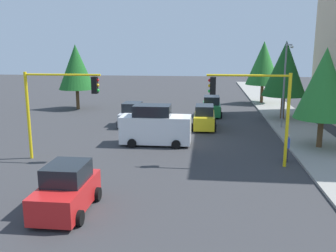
{
  "coord_description": "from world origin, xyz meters",
  "views": [
    {
      "loc": [
        26.46,
        3.08,
        6.62
      ],
      "look_at": [
        1.39,
        0.36,
        1.2
      ],
      "focal_mm": 39.3,
      "sensor_mm": 36.0,
      "label": 1
    }
  ],
  "objects_px": {
    "tree_opposite_side": "(76,67)",
    "tree_roadside_mid": "(285,69)",
    "street_lamp_curbside": "(286,77)",
    "car_red": "(67,190)",
    "pedestrian_crossing": "(287,147)",
    "tree_roadside_near": "(324,84)",
    "car_yellow": "(204,118)",
    "traffic_signal_near_left": "(254,101)",
    "traffic_signal_near_right": "(58,98)",
    "car_green": "(211,107)",
    "car_silver": "(132,115)",
    "tree_roadside_far": "(263,63)",
    "delivery_van_white": "(155,126)"
  },
  "relations": [
    {
      "from": "traffic_signal_near_left",
      "to": "tree_roadside_mid",
      "type": "xyz_separation_m",
      "value": [
        -14.0,
        4.37,
        0.98
      ]
    },
    {
      "from": "car_silver",
      "to": "pedestrian_crossing",
      "type": "distance_m",
      "value": 14.4
    },
    {
      "from": "car_yellow",
      "to": "car_red",
      "type": "bearing_deg",
      "value": -18.3
    },
    {
      "from": "tree_opposite_side",
      "to": "car_silver",
      "type": "height_order",
      "value": "tree_opposite_side"
    },
    {
      "from": "tree_roadside_mid",
      "to": "tree_roadside_near",
      "type": "bearing_deg",
      "value": 2.86
    },
    {
      "from": "tree_opposite_side",
      "to": "tree_roadside_mid",
      "type": "bearing_deg",
      "value": 79.22
    },
    {
      "from": "traffic_signal_near_right",
      "to": "tree_roadside_far",
      "type": "relative_size",
      "value": 0.71
    },
    {
      "from": "tree_opposite_side",
      "to": "traffic_signal_near_left",
      "type": "bearing_deg",
      "value": 42.74
    },
    {
      "from": "tree_roadside_near",
      "to": "tree_roadside_mid",
      "type": "distance_m",
      "value": 10.02
    },
    {
      "from": "tree_opposite_side",
      "to": "pedestrian_crossing",
      "type": "distance_m",
      "value": 25.6
    },
    {
      "from": "tree_opposite_side",
      "to": "car_red",
      "type": "xyz_separation_m",
      "value": [
        24.85,
        8.43,
        -3.64
      ]
    },
    {
      "from": "tree_roadside_far",
      "to": "tree_roadside_mid",
      "type": "distance_m",
      "value": 10.01
    },
    {
      "from": "street_lamp_curbside",
      "to": "pedestrian_crossing",
      "type": "distance_m",
      "value": 9.4
    },
    {
      "from": "tree_roadside_near",
      "to": "car_yellow",
      "type": "height_order",
      "value": "tree_roadside_near"
    },
    {
      "from": "tree_roadside_near",
      "to": "delivery_van_white",
      "type": "height_order",
      "value": "tree_roadside_near"
    },
    {
      "from": "traffic_signal_near_right",
      "to": "street_lamp_curbside",
      "type": "distance_m",
      "value": 17.68
    },
    {
      "from": "traffic_signal_near_left",
      "to": "car_yellow",
      "type": "bearing_deg",
      "value": -163.81
    },
    {
      "from": "tree_roadside_near",
      "to": "car_yellow",
      "type": "bearing_deg",
      "value": -126.05
    },
    {
      "from": "tree_roadside_far",
      "to": "car_silver",
      "type": "xyz_separation_m",
      "value": [
        13.88,
        -12.84,
        -3.9
      ]
    },
    {
      "from": "delivery_van_white",
      "to": "car_red",
      "type": "xyz_separation_m",
      "value": [
        10.85,
        -2.12,
        -0.39
      ]
    },
    {
      "from": "traffic_signal_near_right",
      "to": "car_yellow",
      "type": "bearing_deg",
      "value": 138.45
    },
    {
      "from": "traffic_signal_near_right",
      "to": "tree_roadside_mid",
      "type": "relative_size",
      "value": 0.73
    },
    {
      "from": "delivery_van_white",
      "to": "pedestrian_crossing",
      "type": "height_order",
      "value": "delivery_van_white"
    },
    {
      "from": "tree_opposite_side",
      "to": "car_yellow",
      "type": "distance_m",
      "value": 16.62
    },
    {
      "from": "tree_opposite_side",
      "to": "tree_roadside_far",
      "type": "relative_size",
      "value": 0.95
    },
    {
      "from": "car_green",
      "to": "car_silver",
      "type": "xyz_separation_m",
      "value": [
        5.26,
        -6.83,
        -0.0
      ]
    },
    {
      "from": "tree_opposite_side",
      "to": "tree_roadside_mid",
      "type": "height_order",
      "value": "tree_roadside_mid"
    },
    {
      "from": "tree_roadside_near",
      "to": "tree_roadside_mid",
      "type": "bearing_deg",
      "value": -177.14
    },
    {
      "from": "tree_opposite_side",
      "to": "tree_roadside_near",
      "type": "relative_size",
      "value": 1.04
    },
    {
      "from": "tree_roadside_far",
      "to": "delivery_van_white",
      "type": "relative_size",
      "value": 1.52
    },
    {
      "from": "traffic_signal_near_left",
      "to": "tree_roadside_near",
      "type": "xyz_separation_m",
      "value": [
        -4.0,
        4.87,
        0.59
      ]
    },
    {
      "from": "tree_roadside_far",
      "to": "car_yellow",
      "type": "distance_m",
      "value": 16.36
    },
    {
      "from": "tree_roadside_far",
      "to": "car_yellow",
      "type": "relative_size",
      "value": 1.78
    },
    {
      "from": "street_lamp_curbside",
      "to": "pedestrian_crossing",
      "type": "bearing_deg",
      "value": -9.35
    },
    {
      "from": "traffic_signal_near_left",
      "to": "delivery_van_white",
      "type": "xyz_separation_m",
      "value": [
        -4.0,
        -6.09,
        -2.46
      ]
    },
    {
      "from": "traffic_signal_near_left",
      "to": "tree_opposite_side",
      "type": "relative_size",
      "value": 0.76
    },
    {
      "from": "traffic_signal_near_right",
      "to": "tree_roadside_near",
      "type": "relative_size",
      "value": 0.79
    },
    {
      "from": "car_silver",
      "to": "car_red",
      "type": "bearing_deg",
      "value": 2.59
    },
    {
      "from": "car_red",
      "to": "car_silver",
      "type": "xyz_separation_m",
      "value": [
        -16.97,
        -0.77,
        -0.0
      ]
    },
    {
      "from": "traffic_signal_near_left",
      "to": "car_red",
      "type": "relative_size",
      "value": 1.4
    },
    {
      "from": "car_silver",
      "to": "pedestrian_crossing",
      "type": "height_order",
      "value": "car_silver"
    },
    {
      "from": "traffic_signal_near_right",
      "to": "tree_roadside_far",
      "type": "height_order",
      "value": "tree_roadside_far"
    },
    {
      "from": "tree_roadside_far",
      "to": "tree_roadside_near",
      "type": "xyz_separation_m",
      "value": [
        20.0,
        1.0,
        -0.45
      ]
    },
    {
      "from": "tree_opposite_side",
      "to": "pedestrian_crossing",
      "type": "relative_size",
      "value": 4.08
    },
    {
      "from": "street_lamp_curbside",
      "to": "car_red",
      "type": "xyz_separation_m",
      "value": [
        16.46,
        -11.77,
        -3.45
      ]
    },
    {
      "from": "street_lamp_curbside",
      "to": "car_green",
      "type": "relative_size",
      "value": 1.77
    },
    {
      "from": "tree_roadside_mid",
      "to": "car_yellow",
      "type": "xyz_separation_m",
      "value": [
        4.43,
        -7.15,
        -3.82
      ]
    },
    {
      "from": "tree_opposite_side",
      "to": "car_green",
      "type": "height_order",
      "value": "tree_opposite_side"
    },
    {
      "from": "car_green",
      "to": "car_red",
      "type": "bearing_deg",
      "value": -15.25
    },
    {
      "from": "car_green",
      "to": "pedestrian_crossing",
      "type": "distance_m",
      "value": 15.03
    }
  ]
}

